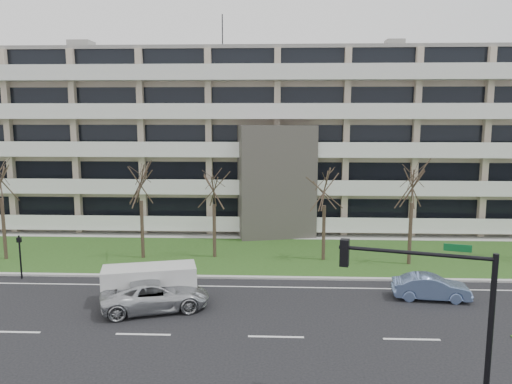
{
  "coord_description": "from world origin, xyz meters",
  "views": [
    {
      "loc": [
        -0.02,
        -21.03,
        9.83
      ],
      "look_at": [
        -1.31,
        10.0,
        5.0
      ],
      "focal_mm": 35.0,
      "sensor_mm": 36.0,
      "label": 1
    }
  ],
  "objects_px": {
    "white_van": "(151,280)",
    "traffic_signal": "(437,304)",
    "silver_pickup": "(156,295)",
    "blue_sedan": "(431,287)",
    "pedestrian_signal": "(20,251)"
  },
  "relations": [
    {
      "from": "traffic_signal",
      "to": "pedestrian_signal",
      "type": "xyz_separation_m",
      "value": [
        -20.61,
        12.77,
        -2.04
      ]
    },
    {
      "from": "white_van",
      "to": "traffic_signal",
      "type": "relative_size",
      "value": 0.89
    },
    {
      "from": "white_van",
      "to": "blue_sedan",
      "type": "bearing_deg",
      "value": -10.7
    },
    {
      "from": "silver_pickup",
      "to": "traffic_signal",
      "type": "xyz_separation_m",
      "value": [
        11.33,
        -8.34,
        2.99
      ]
    },
    {
      "from": "blue_sedan",
      "to": "pedestrian_signal",
      "type": "bearing_deg",
      "value": 89.71
    },
    {
      "from": "white_van",
      "to": "traffic_signal",
      "type": "height_order",
      "value": "traffic_signal"
    },
    {
      "from": "pedestrian_signal",
      "to": "white_van",
      "type": "bearing_deg",
      "value": -25.54
    },
    {
      "from": "silver_pickup",
      "to": "pedestrian_signal",
      "type": "xyz_separation_m",
      "value": [
        -9.28,
        4.44,
        0.95
      ]
    },
    {
      "from": "blue_sedan",
      "to": "white_van",
      "type": "relative_size",
      "value": 0.78
    },
    {
      "from": "silver_pickup",
      "to": "blue_sedan",
      "type": "distance_m",
      "value": 14.58
    },
    {
      "from": "silver_pickup",
      "to": "blue_sedan",
      "type": "relative_size",
      "value": 1.35
    },
    {
      "from": "white_van",
      "to": "traffic_signal",
      "type": "bearing_deg",
      "value": -52.72
    },
    {
      "from": "white_van",
      "to": "pedestrian_signal",
      "type": "height_order",
      "value": "pedestrian_signal"
    },
    {
      "from": "blue_sedan",
      "to": "white_van",
      "type": "bearing_deg",
      "value": 98.78
    },
    {
      "from": "silver_pickup",
      "to": "blue_sedan",
      "type": "bearing_deg",
      "value": -99.38
    }
  ]
}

